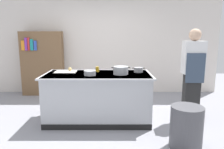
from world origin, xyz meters
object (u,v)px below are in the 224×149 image
object	(u,v)px
onion	(71,69)
sauce_pan	(139,70)
juice_cup	(98,69)
stock_pot	(122,70)
mixing_bowl	(91,73)
trash_bin	(187,127)
person_chef	(193,73)
bookshelf	(43,63)

from	to	relation	value
onion	sauce_pan	distance (m)	1.32
sauce_pan	juice_cup	world-z (taller)	juice_cup
stock_pot	mixing_bowl	distance (m)	0.56
onion	mixing_bowl	distance (m)	0.54
sauce_pan	trash_bin	world-z (taller)	sauce_pan
stock_pot	juice_cup	distance (m)	0.52
mixing_bowl	person_chef	size ratio (longest dim) A/B	0.12
person_chef	trash_bin	bearing A→B (deg)	158.29
onion	stock_pot	distance (m)	1.00
bookshelf	sauce_pan	bearing A→B (deg)	-34.56
stock_pot	bookshelf	world-z (taller)	bookshelf
person_chef	mixing_bowl	bearing A→B (deg)	96.34
person_chef	bookshelf	distance (m)	3.80
onion	juice_cup	distance (m)	0.53
trash_bin	person_chef	size ratio (longest dim) A/B	0.36
mixing_bowl	bookshelf	distance (m)	2.44
mixing_bowl	bookshelf	xyz separation A→B (m)	(-1.47, 1.95, -0.09)
trash_bin	bookshelf	world-z (taller)	bookshelf
sauce_pan	mixing_bowl	distance (m)	0.96
stock_pot	sauce_pan	size ratio (longest dim) A/B	1.42
bookshelf	trash_bin	bearing A→B (deg)	-44.01
onion	trash_bin	xyz separation A→B (m)	(1.88, -1.22, -0.65)
onion	mixing_bowl	world-z (taller)	onion
sauce_pan	person_chef	world-z (taller)	person_chef
juice_cup	person_chef	size ratio (longest dim) A/B	0.06
sauce_pan	bookshelf	world-z (taller)	bookshelf
person_chef	bookshelf	world-z (taller)	person_chef
sauce_pan	juice_cup	bearing A→B (deg)	176.23
juice_cup	trash_bin	distance (m)	1.94
trash_bin	juice_cup	bearing A→B (deg)	137.30
mixing_bowl	juice_cup	distance (m)	0.39
juice_cup	bookshelf	xyz separation A→B (m)	(-1.58, 1.58, -0.10)
juice_cup	onion	bearing A→B (deg)	-177.20
stock_pot	sauce_pan	xyz separation A→B (m)	(0.35, 0.22, -0.02)
sauce_pan	trash_bin	xyz separation A→B (m)	(0.55, -1.19, -0.64)
sauce_pan	mixing_bowl	bearing A→B (deg)	-160.61
sauce_pan	trash_bin	bearing A→B (deg)	-65.10
onion	stock_pot	bearing A→B (deg)	-14.01
onion	trash_bin	distance (m)	2.33
onion	mixing_bowl	size ratio (longest dim) A/B	0.34
stock_pot	juice_cup	xyz separation A→B (m)	(-0.45, 0.27, -0.02)
onion	sauce_pan	world-z (taller)	sauce_pan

